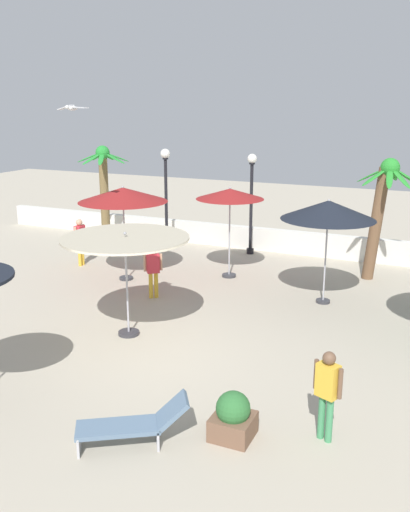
{
  "coord_description": "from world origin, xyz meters",
  "views": [
    {
      "loc": [
        6.26,
        -10.47,
        5.6
      ],
      "look_at": [
        0.0,
        3.44,
        1.4
      ],
      "focal_mm": 39.22,
      "sensor_mm": 36.0,
      "label": 1
    }
  ],
  "objects_px": {
    "patio_umbrella_0": "(125,242)",
    "planter": "(233,417)",
    "lamp_post_0": "(251,195)",
    "lamp_post_3": "(166,188)",
    "patio_umbrella_4": "(123,195)",
    "seagull_0": "(72,108)",
    "patio_umbrella_5": "(328,210)",
    "lounge_chair_0": "(133,424)",
    "guest_0": "(327,387)",
    "guest_3": "(80,238)",
    "guest_1": "(153,268)",
    "palm_tree_2": "(104,183)",
    "palm_tree_0": "(381,204)",
    "patio_umbrella_2": "(230,195)"
  },
  "relations": [
    {
      "from": "patio_umbrella_0",
      "to": "planter",
      "type": "height_order",
      "value": "patio_umbrella_0"
    },
    {
      "from": "lamp_post_0",
      "to": "lamp_post_3",
      "type": "height_order",
      "value": "lamp_post_3"
    },
    {
      "from": "patio_umbrella_4",
      "to": "seagull_0",
      "type": "bearing_deg",
      "value": -86.31
    },
    {
      "from": "patio_umbrella_5",
      "to": "lamp_post_0",
      "type": "relative_size",
      "value": 0.8
    },
    {
      "from": "lamp_post_3",
      "to": "planter",
      "type": "height_order",
      "value": "lamp_post_3"
    },
    {
      "from": "lamp_post_3",
      "to": "lounge_chair_0",
      "type": "height_order",
      "value": "lamp_post_3"
    },
    {
      "from": "guest_0",
      "to": "patio_umbrella_4",
      "type": "bearing_deg",
      "value": 141.44
    },
    {
      "from": "lamp_post_0",
      "to": "guest_3",
      "type": "relative_size",
      "value": 2.26
    },
    {
      "from": "guest_3",
      "to": "lamp_post_3",
      "type": "bearing_deg",
      "value": 62.64
    },
    {
      "from": "patio_umbrella_4",
      "to": "guest_1",
      "type": "xyz_separation_m",
      "value": [
        1.7,
        -1.19,
        -1.86
      ]
    },
    {
      "from": "palm_tree_2",
      "to": "seagull_0",
      "type": "height_order",
      "value": "seagull_0"
    },
    {
      "from": "palm_tree_0",
      "to": "guest_3",
      "type": "height_order",
      "value": "palm_tree_0"
    },
    {
      "from": "patio_umbrella_5",
      "to": "lounge_chair_0",
      "type": "distance_m",
      "value": 8.69
    },
    {
      "from": "lamp_post_0",
      "to": "guest_0",
      "type": "relative_size",
      "value": 2.31
    },
    {
      "from": "patio_umbrella_4",
      "to": "lamp_post_0",
      "type": "bearing_deg",
      "value": 61.11
    },
    {
      "from": "guest_3",
      "to": "patio_umbrella_0",
      "type": "bearing_deg",
      "value": -43.72
    },
    {
      "from": "guest_3",
      "to": "planter",
      "type": "height_order",
      "value": "guest_3"
    },
    {
      "from": "guest_0",
      "to": "guest_3",
      "type": "xyz_separation_m",
      "value": [
        -10.25,
        7.07,
        0.02
      ]
    },
    {
      "from": "palm_tree_2",
      "to": "lamp_post_0",
      "type": "height_order",
      "value": "palm_tree_2"
    },
    {
      "from": "lamp_post_3",
      "to": "guest_3",
      "type": "bearing_deg",
      "value": -117.36
    },
    {
      "from": "lamp_post_3",
      "to": "guest_0",
      "type": "xyz_separation_m",
      "value": [
        8.56,
        -10.35,
        -1.42
      ]
    },
    {
      "from": "palm_tree_0",
      "to": "lamp_post_0",
      "type": "xyz_separation_m",
      "value": [
        -4.84,
        1.37,
        -0.22
      ]
    },
    {
      "from": "patio_umbrella_0",
      "to": "seagull_0",
      "type": "distance_m",
      "value": 4.07
    },
    {
      "from": "guest_1",
      "to": "seagull_0",
      "type": "distance_m",
      "value": 4.97
    },
    {
      "from": "palm_tree_2",
      "to": "lounge_chair_0",
      "type": "xyz_separation_m",
      "value": [
        8.23,
        -11.45,
        -2.12
      ]
    },
    {
      "from": "palm_tree_0",
      "to": "guest_1",
      "type": "bearing_deg",
      "value": -141.64
    },
    {
      "from": "lamp_post_0",
      "to": "guest_3",
      "type": "height_order",
      "value": "lamp_post_0"
    },
    {
      "from": "patio_umbrella_5",
      "to": "seagull_0",
      "type": "height_order",
      "value": "seagull_0"
    },
    {
      "from": "patio_umbrella_4",
      "to": "guest_3",
      "type": "distance_m",
      "value": 3.01
    },
    {
      "from": "palm_tree_2",
      "to": "guest_1",
      "type": "relative_size",
      "value": 2.57
    },
    {
      "from": "lounge_chair_0",
      "to": "seagull_0",
      "type": "xyz_separation_m",
      "value": [
        -4.86,
        5.27,
        5.07
      ]
    },
    {
      "from": "patio_umbrella_2",
      "to": "seagull_0",
      "type": "height_order",
      "value": "seagull_0"
    },
    {
      "from": "patio_umbrella_2",
      "to": "planter",
      "type": "relative_size",
      "value": 3.53
    },
    {
      "from": "patio_umbrella_4",
      "to": "patio_umbrella_5",
      "type": "distance_m",
      "value": 6.4
    },
    {
      "from": "patio_umbrella_0",
      "to": "planter",
      "type": "xyz_separation_m",
      "value": [
        3.99,
        -3.06,
        -1.99
      ]
    },
    {
      "from": "guest_1",
      "to": "lounge_chair_0",
      "type": "bearing_deg",
      "value": -63.35
    },
    {
      "from": "seagull_0",
      "to": "planter",
      "type": "xyz_separation_m",
      "value": [
        6.31,
        -4.36,
        -5.08
      ]
    },
    {
      "from": "patio_umbrella_5",
      "to": "seagull_0",
      "type": "bearing_deg",
      "value": -154.35
    },
    {
      "from": "patio_umbrella_5",
      "to": "lamp_post_0",
      "type": "height_order",
      "value": "lamp_post_0"
    },
    {
      "from": "palm_tree_0",
      "to": "lamp_post_0",
      "type": "bearing_deg",
      "value": 164.18
    },
    {
      "from": "patio_umbrella_0",
      "to": "guest_0",
      "type": "height_order",
      "value": "patio_umbrella_0"
    },
    {
      "from": "lounge_chair_0",
      "to": "planter",
      "type": "height_order",
      "value": "planter"
    },
    {
      "from": "patio_umbrella_2",
      "to": "guest_3",
      "type": "height_order",
      "value": "patio_umbrella_2"
    },
    {
      "from": "palm_tree_0",
      "to": "palm_tree_2",
      "type": "relative_size",
      "value": 0.99
    },
    {
      "from": "lamp_post_0",
      "to": "palm_tree_2",
      "type": "bearing_deg",
      "value": -169.46
    },
    {
      "from": "lounge_chair_0",
      "to": "patio_umbrella_0",
      "type": "bearing_deg",
      "value": 122.74
    },
    {
      "from": "patio_umbrella_0",
      "to": "lamp_post_3",
      "type": "relative_size",
      "value": 0.79
    },
    {
      "from": "guest_0",
      "to": "guest_3",
      "type": "distance_m",
      "value": 12.45
    },
    {
      "from": "seagull_0",
      "to": "guest_0",
      "type": "bearing_deg",
      "value": -26.03
    },
    {
      "from": "guest_1",
      "to": "guest_3",
      "type": "xyz_separation_m",
      "value": [
        -4.02,
        1.93,
        0.09
      ]
    }
  ]
}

